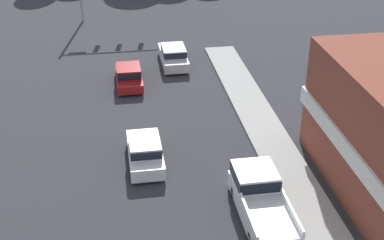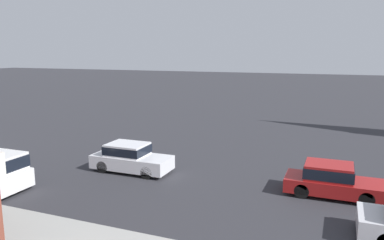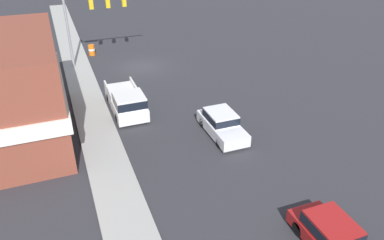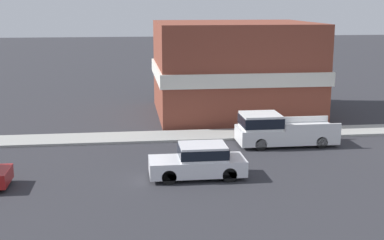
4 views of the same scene
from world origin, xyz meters
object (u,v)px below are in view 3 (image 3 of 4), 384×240
Objects in this scene: car_second_ahead at (333,236)px; pickup_truck_parked at (127,101)px; car_lead at (222,123)px; construction_barrel at (92,50)px.

car_second_ahead is 0.78× the size of pickup_truck_parked.
car_lead is 1.02× the size of car_second_ahead.
car_second_ahead is 4.05× the size of construction_barrel.
construction_barrel is at bearing -73.06° from car_lead.
pickup_truck_parked is at bearing 92.76° from construction_barrel.
construction_barrel is (6.00, -29.03, -0.24)m from car_second_ahead.
pickup_truck_parked is (5.34, -15.47, 0.12)m from car_second_ahead.
car_second_ahead is at bearing 91.70° from car_lead.
car_lead is 10.36m from car_second_ahead.
car_lead is 4.11× the size of construction_barrel.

